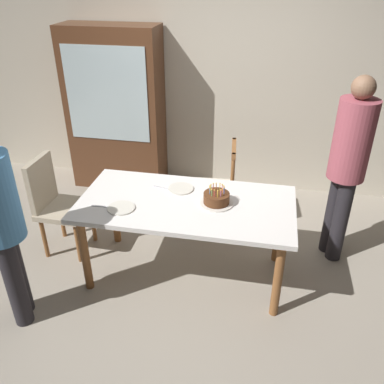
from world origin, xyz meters
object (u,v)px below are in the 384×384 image
Objects in this scene: chair_spindle_back at (215,190)px; plate_near_celebrant at (121,208)px; person_celebrant at (0,221)px; person_guest at (348,162)px; dining_table at (186,211)px; chair_upholstered at (55,201)px; plate_far_side at (181,189)px; china_cabinet at (116,110)px; birthday_cake at (216,199)px.

plate_near_celebrant is at bearing -122.72° from chair_spindle_back.
person_guest reaches higher than person_celebrant.
person_celebrant reaches higher than chair_spindle_back.
chair_upholstered reaches higher than dining_table.
chair_spindle_back is at bearing 68.48° from plate_far_side.
dining_table is 1.03× the size of person_guest.
person_celebrant is 0.83× the size of china_cabinet.
plate_far_side is 1.75m from china_cabinet.
china_cabinet is (-0.00, 2.31, 0.05)m from person_celebrant.
chair_upholstered is 0.55× the size of person_guest.
birthday_cake is 0.29× the size of chair_upholstered.
person_guest reaches higher than plate_near_celebrant.
person_guest reaches higher than chair_spindle_back.
birthday_cake reaches higher than plate_far_side.
chair_spindle_back is 1.30m from person_guest.
person_guest is at bearing 26.52° from birthday_cake.
birthday_cake is 0.83m from chair_spindle_back.
person_celebrant reaches higher than dining_table.
dining_table is at bearing -99.97° from chair_spindle_back.
chair_spindle_back is at bearing 49.32° from person_celebrant.
chair_upholstered is 0.60× the size of person_celebrant.
person_celebrant reaches higher than chair_upholstered.
chair_spindle_back is at bearing 80.03° from dining_table.
chair_upholstered is (-1.41, -0.63, 0.07)m from chair_spindle_back.
person_guest is 0.90× the size of china_cabinet.
china_cabinet is at bearing 126.95° from dining_table.
chair_spindle_back is at bearing -31.07° from china_cabinet.
plate_near_celebrant is 1.90m from china_cabinet.
birthday_cake is at bearing -81.40° from chair_spindle_back.
dining_table is 1.12× the size of person_celebrant.
plate_far_side is at bearing 41.30° from person_celebrant.
china_cabinet is at bearing 85.70° from chair_upholstered.
plate_far_side is at bearing 113.82° from dining_table.
plate_near_celebrant is 0.23× the size of chair_upholstered.
person_celebrant is at bearing -152.33° from person_guest.
person_celebrant is 2.31m from china_cabinet.
chair_spindle_back is 1.00× the size of chair_upholstered.
chair_spindle_back is 1.55m from chair_upholstered.
birthday_cake is 1.62m from person_celebrant.
person_guest is at bearing 27.67° from person_celebrant.
chair_upholstered is (-1.28, 0.14, -0.13)m from dining_table.
person_celebrant is 0.92× the size of person_guest.
dining_table is at bearing -66.18° from plate_far_side.
china_cabinet is (-0.68, 1.76, 0.19)m from plate_near_celebrant.
china_cabinet is at bearing 111.21° from plate_near_celebrant.
person_celebrant is at bearing -138.70° from plate_far_side.
birthday_cake is at bearing 5.07° from dining_table.
person_guest is (2.48, 1.30, 0.08)m from person_celebrant.
birthday_cake is 1.20m from person_guest.
china_cabinet is at bearing 148.93° from chair_spindle_back.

